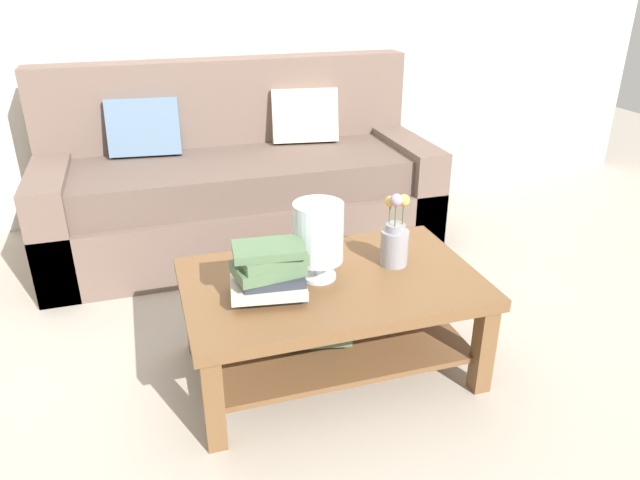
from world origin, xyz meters
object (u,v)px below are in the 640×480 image
Objects in this scene: coffee_table at (330,304)px; flower_pitcher at (395,240)px; book_stack_main at (270,272)px; couch at (239,185)px; glass_hurricane_vase at (318,234)px.

flower_pitcher is (0.29, 0.04, 0.23)m from coffee_table.
book_stack_main reaches higher than coffee_table.
couch is 1.39m from glass_hurricane_vase.
flower_pitcher is at bearing 10.62° from book_stack_main.
flower_pitcher is at bearing 3.31° from glass_hurricane_vase.
couch is 7.05× the size of flower_pitcher.
couch is 7.12× the size of glass_hurricane_vase.
book_stack_main is 0.98× the size of glass_hurricane_vase.
glass_hurricane_vase is 0.34m from flower_pitcher.
flower_pitcher reaches higher than coffee_table.
coffee_table is 3.67× the size of flower_pitcher.
flower_pitcher is (0.33, 0.02, -0.08)m from glass_hurricane_vase.
glass_hurricane_vase is at bearing -86.97° from couch.
glass_hurricane_vase is at bearing -176.69° from flower_pitcher.
glass_hurricane_vase is (-0.04, 0.02, 0.31)m from coffee_table.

